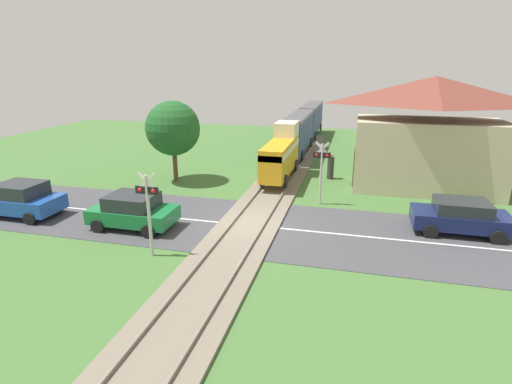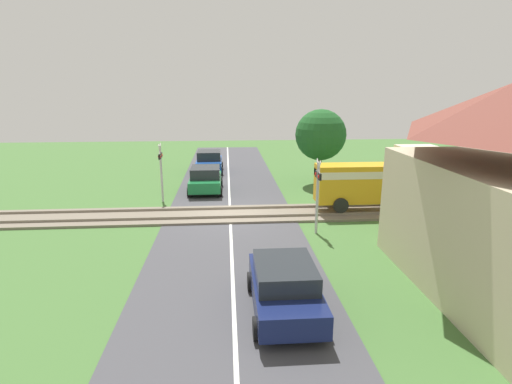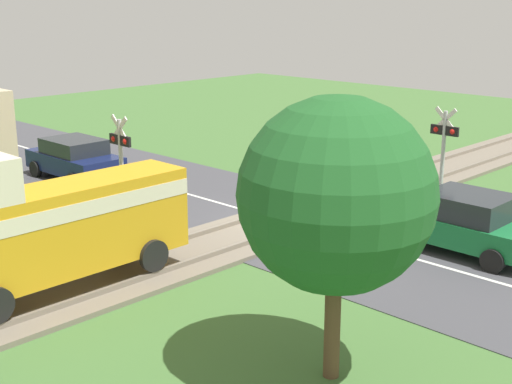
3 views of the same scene
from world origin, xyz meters
The scene contains 11 objects.
ground_plane centered at (0.00, 0.00, 0.00)m, with size 60.00×60.00×0.00m, color #426B33.
road_surface centered at (0.00, 0.00, 0.01)m, with size 48.00×6.40×0.02m.
track_bed centered at (0.00, 0.00, 0.07)m, with size 2.80×48.00×0.24m.
car_near_crossing centered at (-4.94, -1.44, 0.80)m, with size 3.72×2.05×1.55m.
car_far_side centered at (9.02, 1.44, 0.78)m, with size 3.92×1.96×1.48m.
car_behind_queue centered at (-10.84, -1.44, 0.84)m, with size 3.61×2.04×1.64m.
crossing_signal_west_approach centered at (-2.82, -3.76, 2.11)m, with size 0.90×0.18×3.30m.
crossing_signal_east_approach centered at (2.82, 3.76, 2.11)m, with size 0.90×0.18×3.30m.
station_building centered at (8.39, 7.87, 3.14)m, with size 8.54×4.20×6.39m.
pedestrian_by_station centered at (3.00, 8.81, 0.76)m, with size 0.41×0.41×1.67m.
tree_roadside_hedge centered at (-6.37, 5.99, 3.28)m, with size 3.29×3.29×4.94m.
Camera 2 is at (19.19, -0.13, 6.20)m, focal length 28.00 mm.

